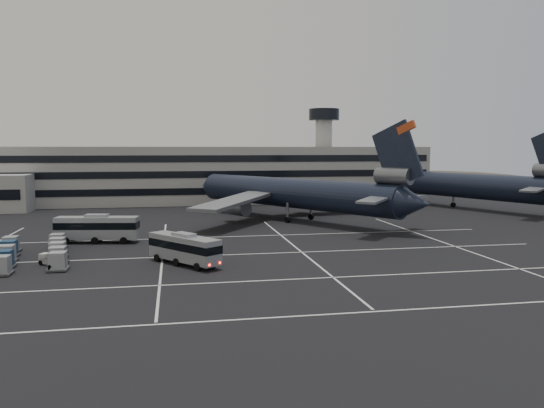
{
  "coord_description": "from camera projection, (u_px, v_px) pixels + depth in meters",
  "views": [
    {
      "loc": [
        -4.39,
        -62.85,
        13.61
      ],
      "look_at": [
        10.55,
        17.7,
        5.0
      ],
      "focal_mm": 35.0,
      "sensor_mm": 36.0,
      "label": 1
    }
  ],
  "objects": [
    {
      "name": "bus_far",
      "position": [
        97.0,
        227.0,
        76.6
      ],
      "size": [
        12.03,
        4.59,
        4.15
      ],
      "rotation": [
        0.0,
        0.0,
        1.41
      ],
      "color": "gray",
      "rests_on": "ground"
    },
    {
      "name": "ground",
      "position": [
        213.0,
        262.0,
        63.68
      ],
      "size": [
        260.0,
        260.0,
        0.0
      ],
      "primitive_type": "plane",
      "color": "black",
      "rests_on": "ground"
    },
    {
      "name": "lane_markings",
      "position": [
        220.0,
        260.0,
        64.56
      ],
      "size": [
        90.0,
        55.62,
        0.01
      ],
      "color": "silver",
      "rests_on": "ground"
    },
    {
      "name": "terminal",
      "position": [
        180.0,
        175.0,
        131.98
      ],
      "size": [
        125.0,
        26.0,
        24.0
      ],
      "color": "gray",
      "rests_on": "ground"
    },
    {
      "name": "hills",
      "position": [
        226.0,
        207.0,
        234.43
      ],
      "size": [
        352.0,
        180.0,
        44.0
      ],
      "color": "#38332B",
      "rests_on": "ground"
    },
    {
      "name": "trijet_main",
      "position": [
        294.0,
        193.0,
        99.99
      ],
      "size": [
        40.79,
        51.0,
        18.08
      ],
      "rotation": [
        0.0,
        0.0,
        0.58
      ],
      "color": "black",
      "rests_on": "ground"
    },
    {
      "name": "tug_b",
      "position": [
        50.0,
        259.0,
        62.36
      ],
      "size": [
        2.51,
        2.21,
        1.39
      ],
      "rotation": [
        0.0,
        0.0,
        1.04
      ],
      "color": "#BBBAB6",
      "rests_on": "ground"
    },
    {
      "name": "uld_cluster",
      "position": [
        32.0,
        252.0,
        64.35
      ],
      "size": [
        10.94,
        17.41,
        2.11
      ],
      "rotation": [
        0.0,
        0.0,
        0.2
      ],
      "color": "#2D2D30",
      "rests_on": "ground"
    },
    {
      "name": "trijet_far",
      "position": [
        457.0,
        184.0,
        121.75
      ],
      "size": [
        29.74,
        55.12,
        18.08
      ],
      "rotation": [
        0.0,
        0.0,
        0.39
      ],
      "color": "black",
      "rests_on": "ground"
    },
    {
      "name": "bus_near",
      "position": [
        184.0,
        247.0,
        62.1
      ],
      "size": [
        8.45,
        9.93,
        3.76
      ],
      "rotation": [
        0.0,
        0.0,
        0.66
      ],
      "color": "gray",
      "rests_on": "ground"
    }
  ]
}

